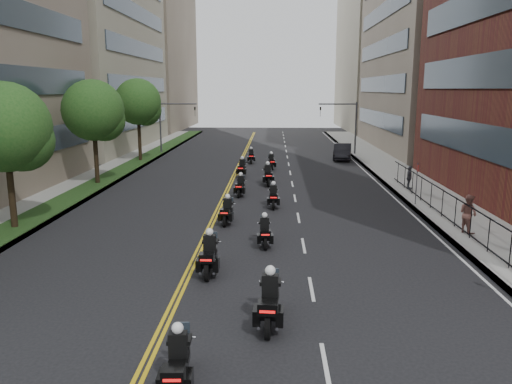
% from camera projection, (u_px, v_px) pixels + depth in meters
% --- Properties ---
extents(ground, '(160.00, 160.00, 0.00)m').
position_uv_depth(ground, '(202.00, 362.00, 12.99)').
color(ground, black).
rests_on(ground, ground).
extents(sidewalk_right, '(4.00, 90.00, 0.15)m').
position_uv_depth(sidewalk_right, '(411.00, 184.00, 37.00)').
color(sidewalk_right, gray).
rests_on(sidewalk_right, ground).
extents(sidewalk_left, '(4.00, 90.00, 0.15)m').
position_uv_depth(sidewalk_left, '(92.00, 182.00, 37.87)').
color(sidewalk_left, gray).
rests_on(sidewalk_left, ground).
extents(grass_strip, '(2.00, 90.00, 0.04)m').
position_uv_depth(grass_strip, '(102.00, 180.00, 37.82)').
color(grass_strip, '#1C3C16').
rests_on(grass_strip, sidewalk_left).
extents(building_right_tan, '(15.11, 28.00, 30.00)m').
position_uv_depth(building_right_tan, '(450.00, 16.00, 56.13)').
color(building_right_tan, '#756655').
rests_on(building_right_tan, ground).
extents(building_right_far, '(15.00, 28.00, 26.00)m').
position_uv_depth(building_right_far, '(389.00, 53.00, 85.89)').
color(building_right_far, gray).
rests_on(building_right_far, ground).
extents(building_left_mid, '(16.11, 28.00, 34.00)m').
position_uv_depth(building_left_mid, '(68.00, 0.00, 57.29)').
color(building_left_mid, gray).
rests_on(building_left_mid, ground).
extents(building_left_far, '(16.00, 28.00, 26.00)m').
position_uv_depth(building_left_far, '(139.00, 54.00, 87.46)').
color(building_left_far, '#756655').
rests_on(building_left_far, ground).
extents(iron_fence, '(0.05, 28.00, 1.50)m').
position_uv_depth(iron_fence, '(463.00, 217.00, 24.15)').
color(iron_fence, black).
rests_on(iron_fence, sidewalk_right).
extents(street_trees, '(4.40, 38.40, 7.98)m').
position_uv_depth(street_trees, '(64.00, 120.00, 30.55)').
color(street_trees, '#312515').
rests_on(street_trees, ground).
extents(traffic_signal_right, '(4.09, 0.20, 5.60)m').
position_uv_depth(traffic_signal_right, '(347.00, 120.00, 52.99)').
color(traffic_signal_right, '#3F3F44').
rests_on(traffic_signal_right, ground).
extents(traffic_signal_left, '(4.09, 0.20, 5.60)m').
position_uv_depth(traffic_signal_left, '(169.00, 120.00, 53.68)').
color(traffic_signal_left, '#3F3F44').
rests_on(traffic_signal_left, ground).
extents(motorcycle_0, '(0.55, 2.24, 1.65)m').
position_uv_depth(motorcycle_0, '(178.00, 365.00, 11.68)').
color(motorcycle_0, black).
rests_on(motorcycle_0, ground).
extents(motorcycle_1, '(0.62, 2.51, 1.85)m').
position_uv_depth(motorcycle_1, '(270.00, 303.00, 14.86)').
color(motorcycle_1, black).
rests_on(motorcycle_1, ground).
extents(motorcycle_2, '(0.55, 2.41, 1.78)m').
position_uv_depth(motorcycle_2, '(209.00, 256.00, 19.10)').
color(motorcycle_2, black).
rests_on(motorcycle_2, ground).
extents(motorcycle_3, '(0.52, 2.07, 1.53)m').
position_uv_depth(motorcycle_3, '(265.00, 233.00, 22.54)').
color(motorcycle_3, black).
rests_on(motorcycle_3, ground).
extents(motorcycle_4, '(0.57, 2.13, 1.57)m').
position_uv_depth(motorcycle_4, '(227.00, 212.00, 26.24)').
color(motorcycle_4, black).
rests_on(motorcycle_4, ground).
extents(motorcycle_5, '(0.50, 2.15, 1.59)m').
position_uv_depth(motorcycle_5, '(273.00, 197.00, 29.84)').
color(motorcycle_5, black).
rests_on(motorcycle_5, ground).
extents(motorcycle_6, '(0.56, 2.13, 1.57)m').
position_uv_depth(motorcycle_6, '(241.00, 187.00, 33.05)').
color(motorcycle_6, black).
rests_on(motorcycle_6, ground).
extents(motorcycle_7, '(0.64, 2.38, 1.75)m').
position_uv_depth(motorcycle_7, '(268.00, 176.00, 36.71)').
color(motorcycle_7, black).
rests_on(motorcycle_7, ground).
extents(motorcycle_8, '(0.57, 2.24, 1.66)m').
position_uv_depth(motorcycle_8, '(242.00, 169.00, 40.29)').
color(motorcycle_8, black).
rests_on(motorcycle_8, ground).
extents(motorcycle_9, '(0.59, 2.12, 1.57)m').
position_uv_depth(motorcycle_9, '(271.00, 162.00, 44.02)').
color(motorcycle_9, black).
rests_on(motorcycle_9, ground).
extents(motorcycle_10, '(0.54, 2.12, 1.57)m').
position_uv_depth(motorcycle_10, '(251.00, 157.00, 47.63)').
color(motorcycle_10, black).
rests_on(motorcycle_10, ground).
extents(parked_sedan, '(2.43, 5.01, 1.58)m').
position_uv_depth(parked_sedan, '(342.00, 152.00, 50.02)').
color(parked_sedan, black).
rests_on(parked_sedan, ground).
extents(pedestrian_b, '(1.02, 1.13, 1.89)m').
position_uv_depth(pedestrian_b, '(468.00, 214.00, 24.00)').
color(pedestrian_b, brown).
rests_on(pedestrian_b, sidewalk_right).
extents(pedestrian_c, '(0.77, 1.02, 1.62)m').
position_uv_depth(pedestrian_c, '(409.00, 178.00, 34.50)').
color(pedestrian_c, '#45464E').
rests_on(pedestrian_c, sidewalk_right).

